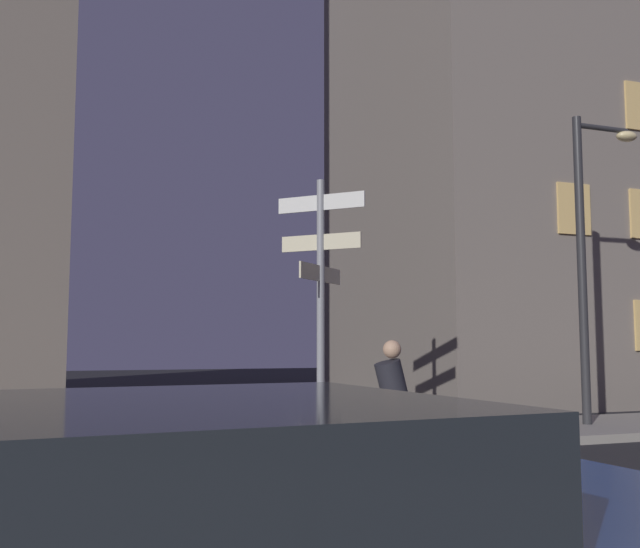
{
  "coord_description": "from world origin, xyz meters",
  "views": [
    {
      "loc": [
        -4.54,
        -4.13,
        1.57
      ],
      "look_at": [
        -1.01,
        5.68,
        2.58
      ],
      "focal_mm": 40.25,
      "sensor_mm": 36.0,
      "label": 1
    }
  ],
  "objects": [
    {
      "name": "signpost",
      "position": [
        -0.89,
        5.99,
        2.46
      ],
      "size": [
        1.04,
        1.04,
        3.92
      ],
      "color": "gray",
      "rests_on": "sidewalk_kerb"
    },
    {
      "name": "sidewalk_kerb",
      "position": [
        0.0,
        6.45,
        0.07
      ],
      "size": [
        40.0,
        2.65,
        0.14
      ],
      "primitive_type": "cube",
      "color": "gray",
      "rests_on": "ground_plane"
    },
    {
      "name": "cyclist",
      "position": [
        -0.87,
        3.67,
        0.75
      ],
      "size": [
        1.82,
        0.36,
        1.61
      ],
      "color": "black",
      "rests_on": "ground_plane"
    },
    {
      "name": "building_right_block",
      "position": [
        7.59,
        13.4,
        8.2
      ],
      "size": [
        8.39,
        8.27,
        16.39
      ],
      "color": "slate",
      "rests_on": "ground_plane"
    },
    {
      "name": "street_lamp",
      "position": [
        4.51,
        6.43,
        3.47
      ],
      "size": [
        1.46,
        0.28,
        5.61
      ],
      "color": "#2D2D30",
      "rests_on": "sidewalk_kerb"
    }
  ]
}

